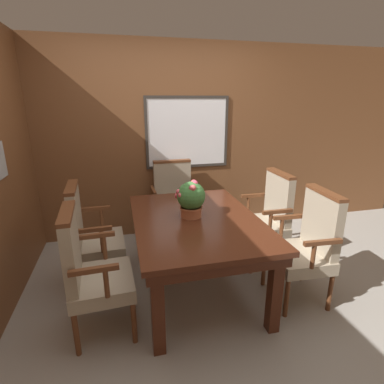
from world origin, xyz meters
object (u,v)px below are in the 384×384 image
(chair_right_near, at_px, (307,243))
(chair_left_far, at_px, (90,233))
(chair_left_near, at_px, (90,269))
(chair_head_far, at_px, (174,198))
(dining_table, at_px, (196,228))
(potted_plant, at_px, (191,198))
(chair_right_far, at_px, (268,215))

(chair_right_near, xyz_separation_m, chair_left_far, (-1.89, 0.68, 0.00))
(chair_left_near, relative_size, chair_head_far, 1.00)
(dining_table, distance_m, chair_head_far, 1.15)
(chair_left_near, relative_size, chair_left_far, 1.00)
(dining_table, distance_m, chair_left_far, 1.02)
(dining_table, xyz_separation_m, potted_plant, (-0.04, 0.04, 0.27))
(chair_head_far, distance_m, chair_left_far, 1.27)
(chair_right_far, bearing_deg, chair_right_near, 1.97)
(chair_left_near, height_order, chair_right_near, same)
(chair_head_far, bearing_deg, potted_plant, -93.82)
(chair_head_far, xyz_separation_m, potted_plant, (-0.05, -1.11, 0.37))
(chair_right_far, bearing_deg, chair_head_far, -131.74)
(dining_table, height_order, potted_plant, potted_plant)
(chair_left_far, bearing_deg, dining_table, -111.56)
(chair_left_near, distance_m, chair_right_near, 1.84)
(dining_table, height_order, chair_head_far, chair_head_far)
(dining_table, xyz_separation_m, chair_right_near, (0.93, -0.35, -0.09))
(dining_table, bearing_deg, chair_right_far, 20.72)
(chair_left_near, height_order, chair_left_far, same)
(dining_table, xyz_separation_m, chair_left_far, (-0.96, 0.33, -0.09))
(chair_head_far, height_order, chair_right_near, same)
(chair_left_near, xyz_separation_m, chair_right_far, (1.82, 0.68, 0.00))
(dining_table, distance_m, chair_left_near, 0.97)
(chair_head_far, bearing_deg, dining_table, -91.93)
(chair_left_far, distance_m, potted_plant, 1.03)
(potted_plant, bearing_deg, chair_head_far, 87.65)
(chair_left_near, xyz_separation_m, potted_plant, (0.87, 0.38, 0.37))
(chair_left_near, bearing_deg, chair_right_near, -93.52)
(chair_left_far, bearing_deg, chair_head_far, -52.57)
(chair_right_far, height_order, chair_left_far, same)
(dining_table, relative_size, chair_left_far, 1.53)
(dining_table, height_order, chair_left_near, chair_left_near)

